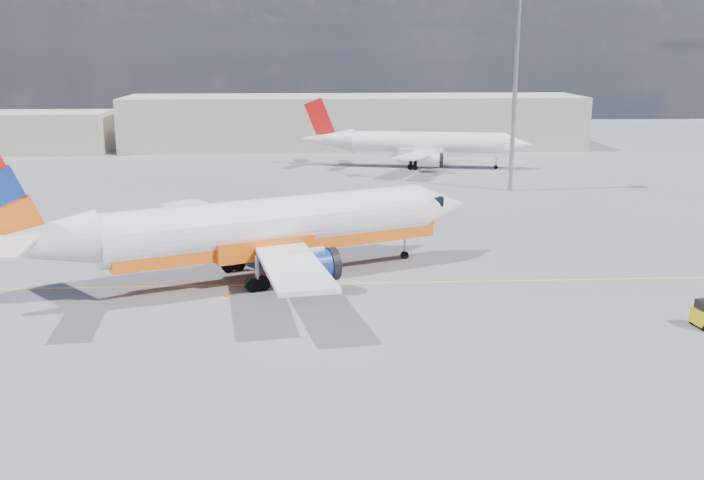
{
  "coord_description": "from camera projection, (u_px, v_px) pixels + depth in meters",
  "views": [
    {
      "loc": [
        -2.07,
        -47.3,
        15.54
      ],
      "look_at": [
        0.6,
        1.04,
        3.5
      ],
      "focal_mm": 40.0,
      "sensor_mm": 36.0,
      "label": 1
    }
  ],
  "objects": [
    {
      "name": "terminal_main",
      "position": [
        354.0,
        122.0,
        121.66
      ],
      "size": [
        70.0,
        14.0,
        8.0
      ],
      "primitive_type": "cube",
      "color": "beige",
      "rests_on": "ground"
    },
    {
      "name": "floodlight_mast",
      "position": [
        516.0,
        66.0,
        83.04
      ],
      "size": [
        1.64,
        1.64,
        22.44
      ],
      "color": "#96979E",
      "rests_on": "ground"
    },
    {
      "name": "terminal_annex",
      "position": [
        19.0,
        132.0,
        116.32
      ],
      "size": [
        26.0,
        10.0,
        6.0
      ],
      "primitive_type": "cube",
      "color": "beige",
      "rests_on": "ground"
    },
    {
      "name": "second_jet",
      "position": [
        421.0,
        145.0,
        101.93
      ],
      "size": [
        29.7,
        23.04,
        8.97
      ],
      "rotation": [
        0.0,
        0.0,
        -0.18
      ],
      "color": "white",
      "rests_on": "ground"
    },
    {
      "name": "main_jet",
      "position": [
        257.0,
        229.0,
        52.84
      ],
      "size": [
        34.4,
        25.91,
        10.59
      ],
      "rotation": [
        0.0,
        0.0,
        0.41
      ],
      "color": "white",
      "rests_on": "ground"
    },
    {
      "name": "ground",
      "position": [
        343.0,
        298.0,
        49.69
      ],
      "size": [
        240.0,
        240.0,
        0.0
      ],
      "primitive_type": "plane",
      "color": "#59595E",
      "rests_on": "ground"
    },
    {
      "name": "taxi_line",
      "position": [
        341.0,
        284.0,
        52.6
      ],
      "size": [
        70.0,
        0.15,
        0.01
      ],
      "primitive_type": "cube",
      "color": "yellow",
      "rests_on": "ground"
    },
    {
      "name": "traffic_cone",
      "position": [
        226.0,
        294.0,
        49.61
      ],
      "size": [
        0.38,
        0.38,
        0.53
      ],
      "color": "white",
      "rests_on": "ground"
    }
  ]
}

